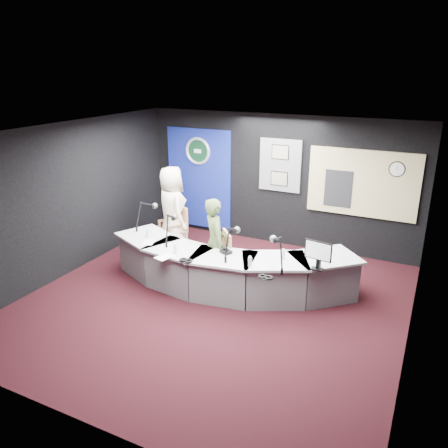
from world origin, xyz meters
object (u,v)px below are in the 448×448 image
at_px(armchair_left, 173,230).
at_px(broadcast_desk, 225,269).
at_px(person_woman, 215,242).
at_px(armchair_right, 215,257).
at_px(person_man, 172,210).

bearing_deg(armchair_left, broadcast_desk, -0.40).
bearing_deg(person_woman, broadcast_desk, -151.72).
xyz_separation_m(broadcast_desk, armchair_left, (-1.74, 1.06, 0.08)).
distance_m(armchair_left, armchair_right, 1.79).
distance_m(armchair_right, person_woman, 0.29).
bearing_deg(armchair_right, person_woman, 0.00).
relative_size(broadcast_desk, person_man, 2.48).
relative_size(broadcast_desk, person_woman, 2.82).
height_order(armchair_left, person_woman, person_woman).
xyz_separation_m(armchair_right, person_man, (-1.50, 0.97, 0.40)).
bearing_deg(person_woman, person_man, 14.88).
bearing_deg(person_woman, armchair_left, 14.88).
bearing_deg(armchair_left, person_woman, -2.11).
height_order(person_man, person_woman, person_man).
relative_size(armchair_right, person_man, 0.56).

